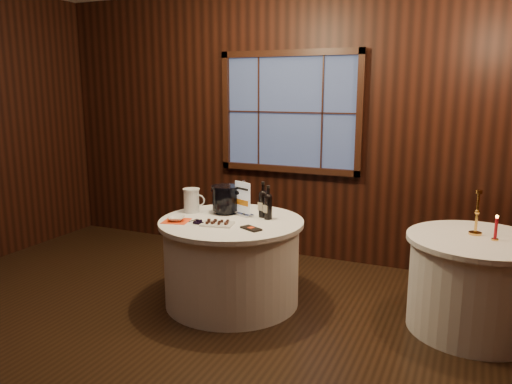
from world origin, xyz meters
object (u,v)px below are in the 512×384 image
at_px(main_table, 232,261).
at_px(chocolate_box, 251,228).
at_px(sign_stand, 243,204).
at_px(port_bottle_right, 268,205).
at_px(side_table, 474,284).
at_px(ice_bucket, 225,199).
at_px(cracker_bowl, 176,219).
at_px(grape_bunch, 199,222).
at_px(red_candle, 496,230).
at_px(brass_candlestick, 477,219).
at_px(glass_pitcher, 192,200).
at_px(port_bottle_left, 263,202).
at_px(chocolate_plate, 217,223).

relative_size(main_table, chocolate_box, 7.01).
distance_m(sign_stand, port_bottle_right, 0.25).
distance_m(side_table, ice_bucket, 2.22).
height_order(chocolate_box, cracker_bowl, cracker_bowl).
height_order(side_table, grape_bunch, grape_bunch).
xyz_separation_m(port_bottle_right, chocolate_box, (0.00, -0.36, -0.12)).
height_order(port_bottle_right, red_candle, port_bottle_right).
bearing_deg(grape_bunch, brass_candlestick, 15.93).
distance_m(ice_bucket, grape_bunch, 0.44).
distance_m(grape_bunch, glass_pitcher, 0.44).
xyz_separation_m(port_bottle_left, chocolate_plate, (-0.25, -0.40, -0.12)).
bearing_deg(main_table, port_bottle_right, 29.83).
relative_size(glass_pitcher, brass_candlestick, 0.62).
bearing_deg(grape_bunch, chocolate_box, 3.22).
bearing_deg(grape_bunch, ice_bucket, 84.95).
xyz_separation_m(main_table, sign_stand, (0.03, 0.18, 0.49)).
relative_size(side_table, cracker_bowl, 7.55).
xyz_separation_m(ice_bucket, chocolate_plate, (0.13, -0.39, -0.12)).
height_order(chocolate_plate, brass_candlestick, brass_candlestick).
distance_m(grape_bunch, red_candle, 2.37).
xyz_separation_m(chocolate_box, cracker_bowl, (-0.71, -0.03, 0.01)).
xyz_separation_m(glass_pitcher, red_candle, (2.58, 0.18, -0.03)).
bearing_deg(sign_stand, chocolate_box, -33.62).
distance_m(side_table, glass_pitcher, 2.52).
xyz_separation_m(side_table, glass_pitcher, (-2.47, -0.20, 0.50)).
height_order(port_bottle_right, chocolate_plate, port_bottle_right).
bearing_deg(red_candle, ice_bucket, -177.86).
xyz_separation_m(side_table, port_bottle_left, (-1.79, -0.09, 0.52)).
bearing_deg(port_bottle_right, chocolate_plate, -109.02).
bearing_deg(main_table, grape_bunch, -130.86).
bearing_deg(cracker_bowl, ice_bucket, 58.69).
bearing_deg(main_table, brass_candlestick, 11.18).
distance_m(port_bottle_right, red_candle, 1.83).
height_order(port_bottle_right, ice_bucket, port_bottle_right).
distance_m(ice_bucket, cracker_bowl, 0.51).
height_order(chocolate_box, red_candle, red_candle).
height_order(main_table, brass_candlestick, brass_candlestick).
relative_size(glass_pitcher, red_candle, 1.13).
bearing_deg(port_bottle_right, cracker_bowl, -128.21).
distance_m(main_table, port_bottle_right, 0.61).
bearing_deg(grape_bunch, port_bottle_left, 46.80).
relative_size(ice_bucket, brass_candlestick, 0.72).
bearing_deg(sign_stand, port_bottle_right, 18.42).
height_order(main_table, sign_stand, sign_stand).
height_order(main_table, ice_bucket, ice_bucket).
bearing_deg(grape_bunch, sign_stand, 60.85).
xyz_separation_m(sign_stand, chocolate_plate, (-0.07, -0.38, -0.10)).
bearing_deg(port_bottle_left, sign_stand, -155.90).
xyz_separation_m(chocolate_plate, glass_pitcher, (-0.43, 0.30, 0.10)).
distance_m(sign_stand, cracker_bowl, 0.62).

